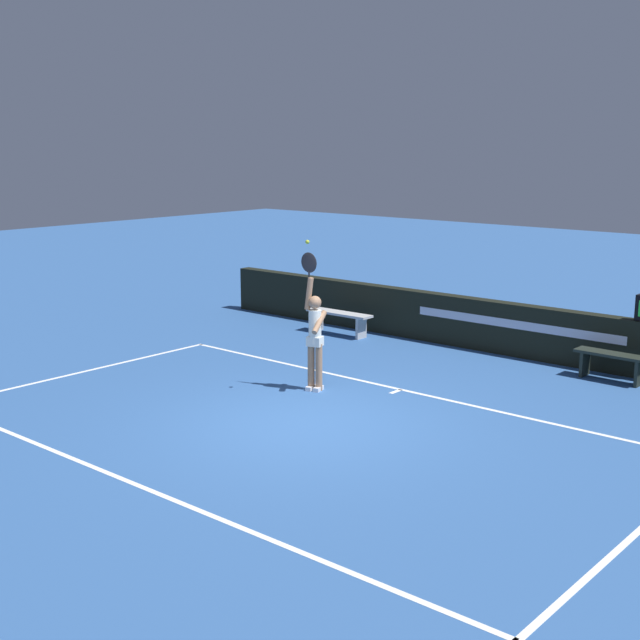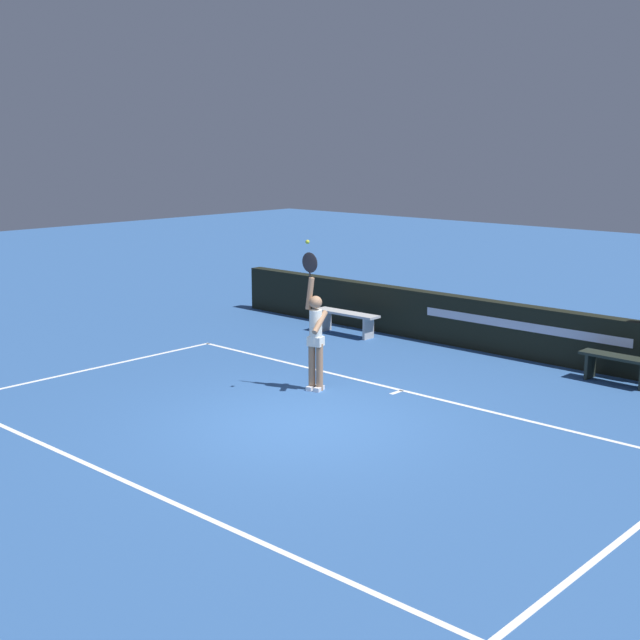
% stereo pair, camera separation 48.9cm
% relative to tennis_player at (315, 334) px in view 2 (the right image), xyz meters
% --- Properties ---
extents(ground_plane, '(60.00, 60.00, 0.00)m').
position_rel_tennis_player_xyz_m(ground_plane, '(1.11, -1.42, -0.97)').
color(ground_plane, '#2F5894').
extents(court_lines, '(10.27, 5.58, 0.00)m').
position_rel_tennis_player_xyz_m(court_lines, '(1.11, -1.76, -0.97)').
color(court_lines, white).
rests_on(court_lines, ground).
extents(back_wall, '(14.50, 0.31, 1.03)m').
position_rel_tennis_player_xyz_m(back_wall, '(1.11, 4.39, -0.45)').
color(back_wall, black).
rests_on(back_wall, ground).
extents(tennis_player, '(0.50, 0.47, 2.37)m').
position_rel_tennis_player_xyz_m(tennis_player, '(0.00, 0.00, 0.00)').
color(tennis_player, '#A27757').
rests_on(tennis_player, ground).
extents(tennis_ball, '(0.07, 0.07, 0.07)m').
position_rel_tennis_player_xyz_m(tennis_ball, '(0.13, -0.32, 1.59)').
color(tennis_ball, '#C7D934').
extents(courtside_bench_near, '(1.59, 0.39, 0.51)m').
position_rel_tennis_player_xyz_m(courtside_bench_near, '(-2.39, 3.56, -0.58)').
color(courtside_bench_near, '#B7B8B7').
rests_on(courtside_bench_near, ground).
extents(courtside_bench_far, '(1.31, 0.39, 0.50)m').
position_rel_tennis_player_xyz_m(courtside_bench_far, '(3.59, 3.83, -0.60)').
color(courtside_bench_far, black).
rests_on(courtside_bench_far, ground).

